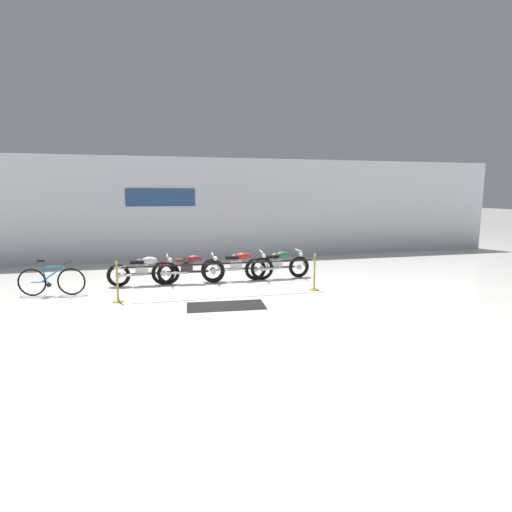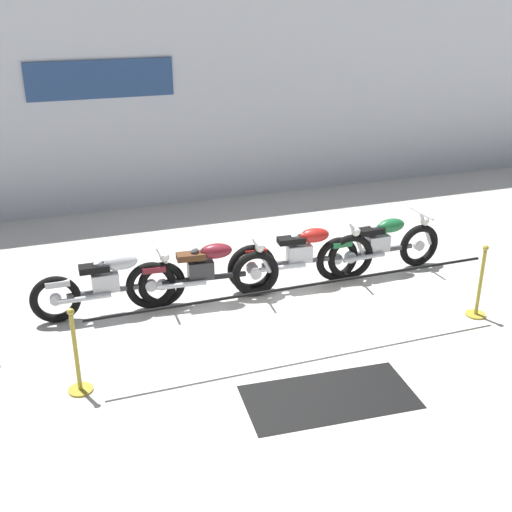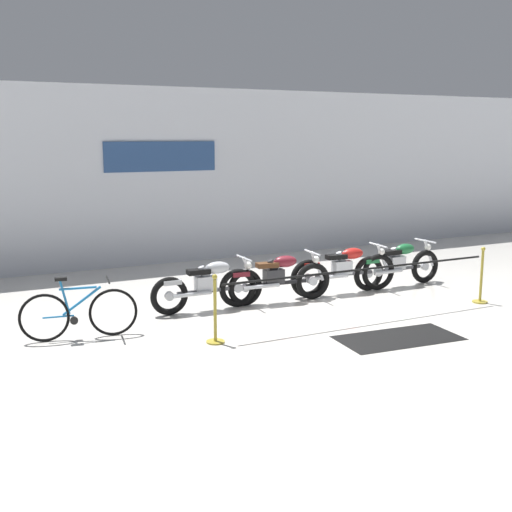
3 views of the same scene
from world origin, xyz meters
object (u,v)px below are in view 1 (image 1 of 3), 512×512
(motorcycle_maroon_1, at_px, (189,269))
(stanchion_far_left, at_px, (179,274))
(motorcycle_green_3, at_px, (278,265))
(stanchion_mid_left, at_px, (314,278))
(motorcycle_silver_0, at_px, (144,271))
(floor_banner, at_px, (226,306))
(bicycle, at_px, (52,281))
(motorcycle_red_2, at_px, (238,266))

(motorcycle_maroon_1, height_order, stanchion_far_left, stanchion_far_left)
(motorcycle_green_3, distance_m, stanchion_mid_left, 1.81)
(motorcycle_silver_0, xyz_separation_m, motorcycle_maroon_1, (1.32, -0.08, 0.01))
(motorcycle_silver_0, distance_m, stanchion_far_left, 1.99)
(motorcycle_silver_0, bearing_deg, floor_banner, -54.13)
(stanchion_far_left, bearing_deg, stanchion_mid_left, 0.00)
(bicycle, bearing_deg, floor_banner, -25.99)
(motorcycle_maroon_1, distance_m, motorcycle_red_2, 1.54)
(motorcycle_red_2, bearing_deg, floor_banner, -107.10)
(motorcycle_green_3, xyz_separation_m, bicycle, (-6.57, -0.62, -0.06))
(motorcycle_green_3, relative_size, stanchion_far_left, 0.41)
(motorcycle_maroon_1, distance_m, stanchion_mid_left, 3.81)
(motorcycle_maroon_1, relative_size, floor_banner, 1.17)
(motorcycle_silver_0, bearing_deg, stanchion_far_left, -61.31)
(stanchion_mid_left, bearing_deg, motorcycle_maroon_1, 154.25)
(motorcycle_silver_0, relative_size, motorcycle_green_3, 0.97)
(motorcycle_red_2, relative_size, motorcycle_green_3, 1.05)
(stanchion_far_left, bearing_deg, bicycle, 161.83)
(motorcycle_silver_0, bearing_deg, stanchion_mid_left, -20.04)
(stanchion_mid_left, bearing_deg, motorcycle_silver_0, 159.96)
(motorcycle_maroon_1, height_order, bicycle, bicycle)
(motorcycle_red_2, relative_size, floor_banner, 1.21)
(motorcycle_silver_0, relative_size, bicycle, 1.21)
(stanchion_mid_left, bearing_deg, motorcycle_green_3, 108.43)
(motorcycle_red_2, xyz_separation_m, bicycle, (-5.25, -0.61, -0.08))
(floor_banner, bearing_deg, bicycle, 158.25)
(motorcycle_red_2, relative_size, stanchion_mid_left, 2.19)
(motorcycle_silver_0, bearing_deg, motorcycle_green_3, -0.27)
(stanchion_far_left, xyz_separation_m, floor_banner, (1.06, -1.05, -0.66))
(bicycle, bearing_deg, motorcycle_silver_0, 14.87)
(floor_banner, bearing_deg, stanchion_mid_left, 25.23)
(motorcycle_red_2, distance_m, stanchion_mid_left, 2.55)
(motorcycle_red_2, distance_m, floor_banner, 2.92)
(motorcycle_maroon_1, height_order, motorcycle_green_3, motorcycle_maroon_1)
(motorcycle_maroon_1, xyz_separation_m, motorcycle_red_2, (1.54, 0.05, 0.01))
(motorcycle_red_2, xyz_separation_m, motorcycle_green_3, (1.32, 0.01, -0.02))
(motorcycle_green_3, relative_size, floor_banner, 1.15)
(motorcycle_silver_0, relative_size, floor_banner, 1.11)
(motorcycle_green_3, distance_m, bicycle, 6.60)
(motorcycle_silver_0, xyz_separation_m, stanchion_far_left, (0.95, -1.73, 0.21))
(motorcycle_red_2, xyz_separation_m, floor_banner, (-0.85, -2.76, -0.47))
(motorcycle_red_2, distance_m, bicycle, 5.29)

